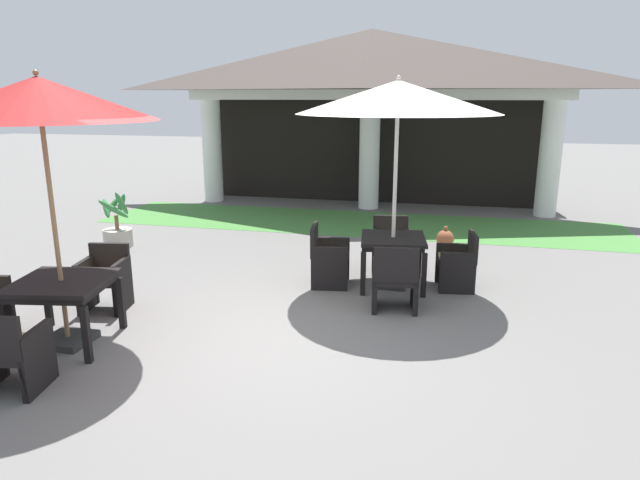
% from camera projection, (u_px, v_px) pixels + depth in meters
% --- Properties ---
extents(ground_plane, '(60.00, 60.00, 0.00)m').
position_uv_depth(ground_plane, '(264.00, 338.00, 6.42)').
color(ground_plane, slate).
extents(background_pavilion, '(9.46, 3.19, 4.21)m').
position_uv_depth(background_pavilion, '(372.00, 72.00, 13.15)').
color(background_pavilion, white).
rests_on(background_pavilion, ground).
extents(lawn_strip, '(11.26, 2.49, 0.01)m').
position_uv_depth(lawn_strip, '(356.00, 223.00, 12.23)').
color(lawn_strip, '#47843D').
rests_on(lawn_strip, ground).
extents(patio_table_near_foreground, '(1.02, 1.02, 0.74)m').
position_uv_depth(patio_table_near_foreground, '(393.00, 244.00, 8.02)').
color(patio_table_near_foreground, black).
rests_on(patio_table_near_foreground, ground).
extents(patio_umbrella_near_foreground, '(2.79, 2.79, 2.97)m').
position_uv_depth(patio_umbrella_near_foreground, '(398.00, 98.00, 7.51)').
color(patio_umbrella_near_foreground, '#2D2D2D').
rests_on(patio_umbrella_near_foreground, ground).
extents(patio_chair_near_foreground_south, '(0.65, 0.60, 0.89)m').
position_uv_depth(patio_chair_near_foreground_south, '(395.00, 280.00, 7.17)').
color(patio_chair_near_foreground_south, black).
rests_on(patio_chair_near_foreground_south, ground).
extents(patio_chair_near_foreground_east, '(0.58, 0.62, 0.82)m').
position_uv_depth(patio_chair_near_foreground_east, '(458.00, 263.00, 8.00)').
color(patio_chair_near_foreground_east, black).
rests_on(patio_chair_near_foreground_east, ground).
extents(patio_chair_near_foreground_west, '(0.61, 0.67, 0.90)m').
position_uv_depth(patio_chair_near_foreground_west, '(328.00, 257.00, 8.16)').
color(patio_chair_near_foreground_west, black).
rests_on(patio_chair_near_foreground_west, ground).
extents(patio_chair_near_foreground_north, '(0.66, 0.64, 0.82)m').
position_uv_depth(patio_chair_near_foreground_north, '(391.00, 244.00, 8.98)').
color(patio_chair_near_foreground_north, black).
rests_on(patio_chair_near_foreground_north, ground).
extents(patio_table_mid_left, '(1.13, 1.13, 0.75)m').
position_uv_depth(patio_table_mid_left, '(62.00, 288.00, 6.13)').
color(patio_table_mid_left, black).
rests_on(patio_table_mid_left, ground).
extents(patio_umbrella_mid_left, '(2.35, 2.35, 2.96)m').
position_uv_depth(patio_umbrella_mid_left, '(39.00, 101.00, 5.63)').
color(patio_umbrella_mid_left, '#2D2D2D').
rests_on(patio_umbrella_mid_left, ground).
extents(patio_chair_mid_left_north, '(0.63, 0.61, 0.84)m').
position_uv_depth(patio_chair_mid_left_north, '(105.00, 279.00, 7.21)').
color(patio_chair_mid_left_north, black).
rests_on(patio_chair_mid_left_north, ground).
extents(patio_chair_mid_left_south, '(0.65, 0.63, 0.83)m').
position_uv_depth(patio_chair_mid_left_south, '(8.00, 353.00, 5.18)').
color(patio_chair_mid_left_south, black).
rests_on(patio_chair_mid_left_south, ground).
extents(potted_palm_left_edge, '(0.65, 0.64, 1.06)m').
position_uv_depth(potted_palm_left_edge, '(118.00, 231.00, 10.27)').
color(potted_palm_left_edge, '#B2AD9E').
rests_on(potted_palm_left_edge, ground).
extents(terracotta_urn, '(0.32, 0.32, 0.41)m').
position_uv_depth(terracotta_urn, '(445.00, 238.00, 10.24)').
color(terracotta_urn, brown).
rests_on(terracotta_urn, ground).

